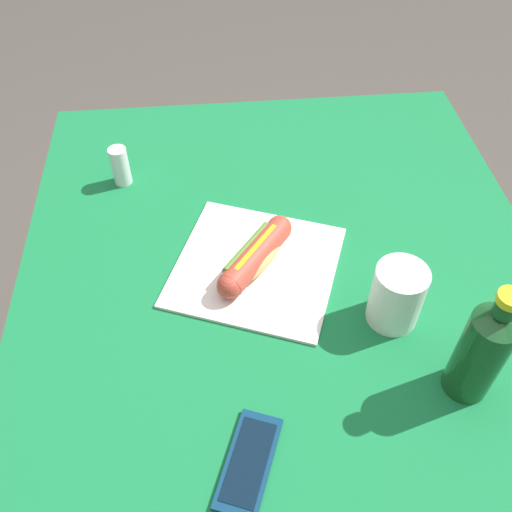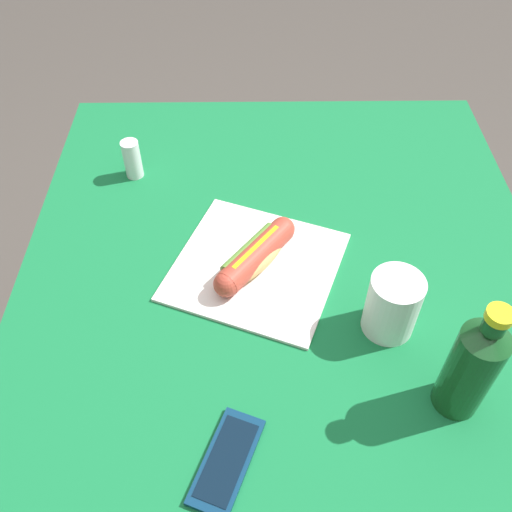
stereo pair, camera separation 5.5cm
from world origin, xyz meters
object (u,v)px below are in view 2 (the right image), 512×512
Objects in this scene: soda_bottle at (472,366)px; salt_shaker at (132,159)px; drinking_cup at (392,305)px; cell_phone at (227,461)px; hot_dog at (256,256)px.

salt_shaker is at bearing 45.81° from soda_bottle.
drinking_cup is 0.60m from salt_shaker.
salt_shaker is at bearing 49.86° from drinking_cup.
soda_bottle is 2.63× the size of salt_shaker.
cell_phone is at bearing 104.99° from soda_bottle.
salt_shaker reaches higher than hot_dog.
soda_bottle reaches higher than cell_phone.
soda_bottle is at bearing -150.19° from drinking_cup.
soda_bottle is 0.16m from drinking_cup.
soda_bottle reaches higher than hot_dog.
soda_bottle reaches higher than drinking_cup.
hot_dog reaches higher than cell_phone.
hot_dog is at bearing 47.64° from soda_bottle.
salt_shaker is (0.26, 0.25, 0.01)m from hot_dog.
soda_bottle is (0.09, -0.33, 0.09)m from cell_phone.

